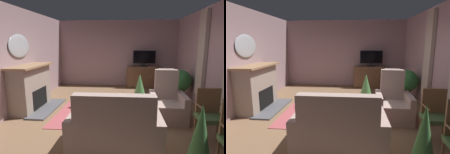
% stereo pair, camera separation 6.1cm
% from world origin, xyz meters
% --- Properties ---
extents(ground_plane, '(5.60, 7.51, 0.04)m').
position_xyz_m(ground_plane, '(0.00, 0.00, -0.02)').
color(ground_plane, brown).
extents(wall_back, '(5.60, 0.10, 2.77)m').
position_xyz_m(wall_back, '(0.00, 3.51, 1.38)').
color(wall_back, gray).
rests_on(wall_back, ground_plane).
extents(wall_left, '(0.10, 7.51, 2.77)m').
position_xyz_m(wall_left, '(-2.55, 0.00, 1.38)').
color(wall_left, gray).
rests_on(wall_left, ground_plane).
extents(wall_right_with_window, '(0.10, 7.51, 2.77)m').
position_xyz_m(wall_right_with_window, '(2.55, 0.00, 1.38)').
color(wall_right_with_window, '#A6858B').
rests_on(wall_right_with_window, ground_plane).
extents(curtain_panel_far, '(0.10, 0.44, 2.33)m').
position_xyz_m(curtain_panel_far, '(2.44, 0.77, 1.52)').
color(curtain_panel_far, '#B2A393').
extents(rug_central, '(2.53, 2.04, 0.01)m').
position_xyz_m(rug_central, '(-0.14, 0.13, 0.01)').
color(rug_central, '#9E474C').
rests_on(rug_central, ground_plane).
extents(fireplace, '(0.96, 1.61, 1.24)m').
position_xyz_m(fireplace, '(-2.22, 0.32, 0.59)').
color(fireplace, '#4C4C51').
rests_on(fireplace, ground_plane).
extents(wall_mirror_oval, '(0.06, 0.95, 0.62)m').
position_xyz_m(wall_mirror_oval, '(-2.47, 0.32, 1.74)').
color(wall_mirror_oval, '#B2B7BF').
extents(tv_cabinet, '(1.40, 0.47, 0.87)m').
position_xyz_m(tv_cabinet, '(1.11, 3.16, 0.41)').
color(tv_cabinet, '#402A1C').
rests_on(tv_cabinet, ground_plane).
extents(television, '(0.90, 0.20, 0.66)m').
position_xyz_m(television, '(1.11, 3.10, 1.22)').
color(television, black).
rests_on(television, tv_cabinet).
extents(coffee_table, '(1.10, 0.53, 0.46)m').
position_xyz_m(coffee_table, '(0.02, -0.18, 0.40)').
color(coffee_table, brown).
rests_on(coffee_table, ground_plane).
extents(tv_remote, '(0.17, 0.07, 0.02)m').
position_xyz_m(tv_remote, '(0.08, -0.19, 0.47)').
color(tv_remote, black).
rests_on(tv_remote, coffee_table).
extents(folded_newspaper, '(0.35, 0.30, 0.01)m').
position_xyz_m(folded_newspaper, '(-0.11, -0.26, 0.46)').
color(folded_newspaper, silver).
rests_on(folded_newspaper, coffee_table).
extents(sofa_floral, '(1.55, 0.91, 1.07)m').
position_xyz_m(sofa_floral, '(0.21, -1.54, 0.35)').
color(sofa_floral, '#A3897F').
rests_on(sofa_floral, ground_plane).
extents(armchair_beside_cabinet, '(0.86, 0.89, 1.19)m').
position_xyz_m(armchair_beside_cabinet, '(1.38, -0.08, 0.36)').
color(armchair_beside_cabinet, '#A3897F').
rests_on(armchair_beside_cabinet, ground_plane).
extents(side_chair_tucked_against_wall, '(0.51, 0.45, 0.97)m').
position_xyz_m(side_chair_tucked_against_wall, '(1.98, -1.02, 0.52)').
color(side_chair_tucked_against_wall, '#4C703D').
rests_on(side_chair_tucked_against_wall, ground_plane).
extents(potted_plant_on_hearth_side, '(0.35, 0.35, 0.92)m').
position_xyz_m(potted_plant_on_hearth_side, '(0.79, 0.97, 0.51)').
color(potted_plant_on_hearth_side, '#3D4C5B').
rests_on(potted_plant_on_hearth_side, ground_plane).
extents(potted_plant_leafy_by_curtain, '(0.34, 0.34, 1.09)m').
position_xyz_m(potted_plant_leafy_by_curtain, '(1.34, -2.18, 0.59)').
color(potted_plant_leafy_by_curtain, '#99664C').
rests_on(potted_plant_leafy_by_curtain, ground_plane).
extents(potted_plant_tall_palm_by_window, '(0.70, 0.70, 0.99)m').
position_xyz_m(potted_plant_tall_palm_by_window, '(2.10, 1.46, 0.60)').
color(potted_plant_tall_palm_by_window, '#99664C').
rests_on(potted_plant_tall_palm_by_window, ground_plane).
extents(cat, '(0.57, 0.58, 0.23)m').
position_xyz_m(cat, '(-0.96, 0.62, 0.11)').
color(cat, '#937A5B').
rests_on(cat, ground_plane).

